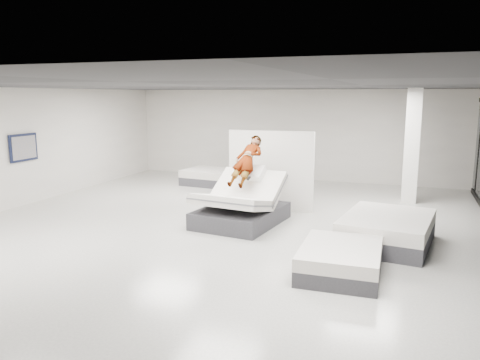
# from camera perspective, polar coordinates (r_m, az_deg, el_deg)

# --- Properties ---
(room) EXTENTS (14.00, 14.04, 3.20)m
(room) POSITION_cam_1_polar(r_m,az_deg,el_deg) (10.27, -2.79, 2.43)
(room) COLOR beige
(room) RESTS_ON ground
(hero_bed) EXTENTS (1.92, 2.40, 1.33)m
(hero_bed) POSITION_cam_1_polar(r_m,az_deg,el_deg) (11.05, 0.11, -3.23)
(hero_bed) COLOR #3B3A40
(hero_bed) RESTS_ON floor
(person) EXTENTS (0.72, 1.39, 1.37)m
(person) POSITION_cam_1_polar(r_m,az_deg,el_deg) (11.15, 0.85, 1.41)
(person) COLOR slate
(person) RESTS_ON hero_bed
(remote) EXTENTS (0.07, 0.15, 0.08)m
(remote) POSITION_cam_1_polar(r_m,az_deg,el_deg) (10.78, 1.07, 0.20)
(remote) COLOR black
(remote) RESTS_ON person
(divider_panel) EXTENTS (2.30, 0.11, 2.09)m
(divider_panel) POSITION_cam_1_polar(r_m,az_deg,el_deg) (12.36, 3.73, 1.16)
(divider_panel) COLOR white
(divider_panel) RESTS_ON floor
(flat_bed_right_far) EXTENTS (1.91, 2.38, 0.60)m
(flat_bed_right_far) POSITION_cam_1_polar(r_m,az_deg,el_deg) (10.03, 17.49, -5.83)
(flat_bed_right_far) COLOR #3B3A40
(flat_bed_right_far) RESTS_ON floor
(flat_bed_right_near) EXTENTS (1.36, 1.78, 0.48)m
(flat_bed_right_near) POSITION_cam_1_polar(r_m,az_deg,el_deg) (8.26, 12.15, -9.51)
(flat_bed_right_near) COLOR #3B3A40
(flat_bed_right_near) RESTS_ON floor
(flat_bed_left_far) EXTENTS (2.00, 1.57, 0.52)m
(flat_bed_left_far) POSITION_cam_1_polar(r_m,az_deg,el_deg) (15.93, -3.29, 0.37)
(flat_bed_left_far) COLOR #3B3A40
(flat_bed_left_far) RESTS_ON floor
(column) EXTENTS (0.40, 0.40, 3.20)m
(column) POSITION_cam_1_polar(r_m,az_deg,el_deg) (13.94, 20.21, 3.89)
(column) COLOR white
(column) RESTS_ON floor
(wall_poster) EXTENTS (0.06, 0.95, 0.75)m
(wall_poster) POSITION_cam_1_polar(r_m,az_deg,el_deg) (14.05, -24.88, 3.61)
(wall_poster) COLOR black
(wall_poster) RESTS_ON wall_left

